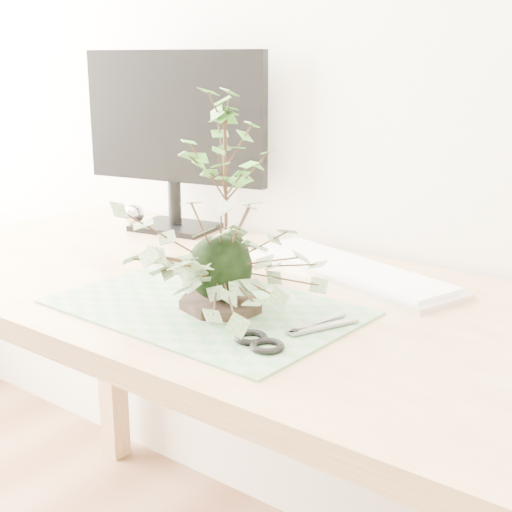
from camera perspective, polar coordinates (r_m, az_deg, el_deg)
name	(u,v)px	position (r m, az deg, el deg)	size (l,w,h in m)	color
desk	(248,337)	(1.30, -0.61, -6.49)	(1.60, 0.70, 0.74)	tan
cutting_mat	(206,307)	(1.19, -4.04, -4.12)	(0.49, 0.33, 0.00)	#538653
stone_dish	(220,303)	(1.18, -2.89, -3.81)	(0.16, 0.16, 0.01)	black
ivy_kokedama	(219,238)	(1.15, -2.97, 1.47)	(0.34, 0.34, 0.22)	black
maple_kokedama	(225,141)	(1.30, -2.50, 9.16)	(0.24, 0.24, 0.37)	black
keyboard	(349,269)	(1.39, 7.44, -1.05)	(0.50, 0.27, 0.02)	silver
monitor	(175,128)	(1.71, -6.52, 10.10)	(0.47, 0.17, 0.42)	black
foil_ball	(134,214)	(1.80, -9.77, 3.30)	(0.05, 0.05, 0.05)	white
scissors	(277,339)	(1.04, 1.72, -6.69)	(0.10, 0.21, 0.01)	gray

